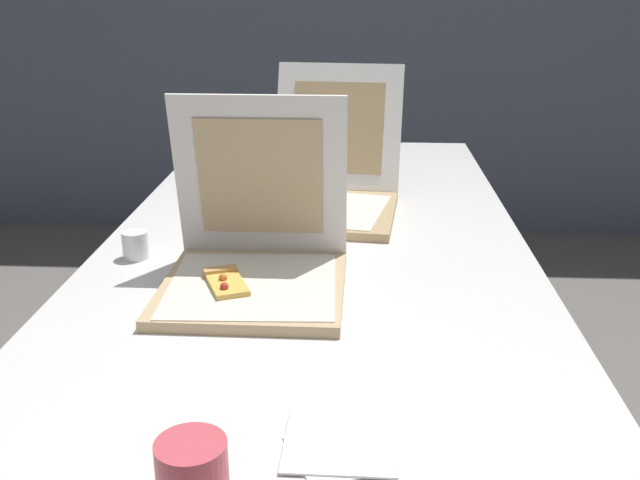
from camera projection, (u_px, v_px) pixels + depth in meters
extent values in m
cube|color=silver|center=(315.00, 247.00, 1.68)|extent=(0.97, 2.13, 0.03)
cylinder|color=#38383D|center=(223.00, 246.00, 2.77)|extent=(0.04, 0.04, 0.73)
cylinder|color=#38383D|center=(441.00, 250.00, 2.73)|extent=(0.04, 0.04, 0.73)
cube|color=tan|center=(253.00, 289.00, 1.39)|extent=(0.35, 0.35, 0.02)
cube|color=silver|center=(252.00, 284.00, 1.38)|extent=(0.33, 0.33, 0.00)
cube|color=white|center=(260.00, 178.00, 1.46)|extent=(0.35, 0.07, 0.34)
cube|color=tan|center=(260.00, 178.00, 1.46)|extent=(0.25, 0.05, 0.25)
cube|color=#E5B74C|center=(227.00, 284.00, 1.37)|extent=(0.10, 0.13, 0.01)
cube|color=tan|center=(220.00, 272.00, 1.42)|extent=(0.07, 0.05, 0.02)
sphere|color=orange|center=(223.00, 278.00, 1.37)|extent=(0.02, 0.02, 0.02)
sphere|color=red|center=(224.00, 287.00, 1.33)|extent=(0.02, 0.02, 0.02)
cube|color=tan|center=(325.00, 212.00, 1.84)|extent=(0.38, 0.38, 0.02)
cube|color=silver|center=(325.00, 208.00, 1.83)|extent=(0.34, 0.34, 0.00)
cube|color=white|center=(338.00, 126.00, 2.00)|extent=(0.36, 0.16, 0.33)
cube|color=tan|center=(338.00, 128.00, 1.99)|extent=(0.26, 0.11, 0.24)
cylinder|color=white|center=(333.00, 197.00, 1.83)|extent=(0.03, 0.03, 0.00)
cylinder|color=white|center=(337.00, 202.00, 1.83)|extent=(0.01, 0.00, 0.03)
cylinder|color=white|center=(332.00, 201.00, 1.84)|extent=(0.01, 0.00, 0.03)
cylinder|color=white|center=(331.00, 203.00, 1.83)|extent=(0.00, 0.00, 0.03)
cylinder|color=white|center=(135.00, 245.00, 1.56)|extent=(0.06, 0.06, 0.06)
cylinder|color=white|center=(233.00, 188.00, 1.98)|extent=(0.06, 0.06, 0.06)
cube|color=white|center=(339.00, 452.00, 0.93)|extent=(0.15, 0.15, 0.00)
cube|color=white|center=(341.00, 440.00, 0.95)|extent=(0.15, 0.15, 0.00)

